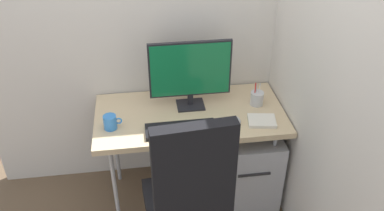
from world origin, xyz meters
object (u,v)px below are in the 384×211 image
object	(u,v)px
office_chair	(188,203)
mouse	(236,120)
monitor	(190,72)
notebook	(262,121)
pen_holder	(257,98)
keyboard	(181,129)
filing_cabinet	(243,161)
coffee_mug	(110,122)

from	to	relation	value
office_chair	mouse	distance (m)	0.66
monitor	notebook	size ratio (longest dim) A/B	3.07
mouse	pen_holder	xyz separation A→B (m)	(0.19, 0.20, 0.03)
office_chair	keyboard	distance (m)	0.50
monitor	keyboard	bearing A→B (deg)	-109.17
monitor	notebook	xyz separation A→B (m)	(0.43, -0.26, -0.25)
filing_cabinet	keyboard	bearing A→B (deg)	-161.25
filing_cabinet	mouse	world-z (taller)	mouse
keyboard	pen_holder	size ratio (longest dim) A/B	2.57
monitor	coffee_mug	world-z (taller)	monitor
monitor	mouse	distance (m)	0.44
keyboard	coffee_mug	xyz separation A→B (m)	(-0.43, 0.09, 0.03)
filing_cabinet	mouse	xyz separation A→B (m)	(-0.11, -0.12, 0.46)
mouse	pen_holder	distance (m)	0.27
filing_cabinet	coffee_mug	xyz separation A→B (m)	(-0.91, -0.07, 0.49)
filing_cabinet	notebook	xyz separation A→B (m)	(0.06, -0.14, 0.46)
office_chair	mouse	size ratio (longest dim) A/B	13.53
keyboard	notebook	xyz separation A→B (m)	(0.53, 0.02, -0.00)
notebook	monitor	bearing A→B (deg)	157.68
pen_holder	monitor	bearing A→B (deg)	173.41
filing_cabinet	pen_holder	world-z (taller)	pen_holder
filing_cabinet	keyboard	xyz separation A→B (m)	(-0.47, -0.16, 0.46)
notebook	pen_holder	bearing A→B (deg)	93.22
filing_cabinet	mouse	size ratio (longest dim) A/B	6.37
keyboard	coffee_mug	bearing A→B (deg)	167.99
office_chair	coffee_mug	size ratio (longest dim) A/B	10.39
monitor	coffee_mug	size ratio (longest dim) A/B	4.61
keyboard	mouse	xyz separation A→B (m)	(0.36, 0.04, 0.00)
pen_holder	notebook	bearing A→B (deg)	-96.03
filing_cabinet	mouse	bearing A→B (deg)	-131.99
office_chair	mouse	xyz separation A→B (m)	(0.38, 0.51, 0.16)
keyboard	mouse	size ratio (longest dim) A/B	4.91
monitor	notebook	distance (m)	0.57
keyboard	filing_cabinet	bearing A→B (deg)	18.75
monitor	keyboard	world-z (taller)	monitor
mouse	office_chair	bearing A→B (deg)	-135.65
office_chair	keyboard	bearing A→B (deg)	88.06
notebook	keyboard	bearing A→B (deg)	-168.38
pen_holder	office_chair	bearing A→B (deg)	-128.82
office_chair	keyboard	xyz separation A→B (m)	(0.02, 0.47, 0.16)
office_chair	monitor	size ratio (longest dim) A/B	2.25
office_chair	mouse	world-z (taller)	office_chair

